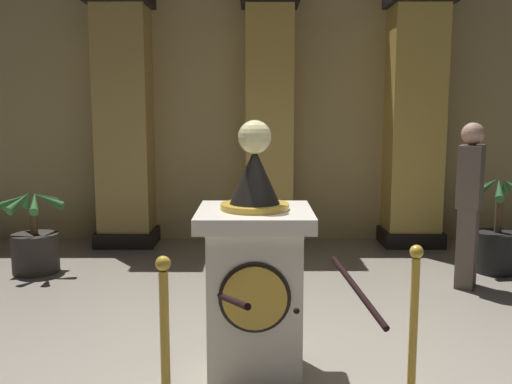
% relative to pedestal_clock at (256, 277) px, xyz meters
% --- Properties ---
extents(back_wall, '(10.47, 0.16, 3.44)m').
position_rel_pedestal_clock_xyz_m(back_wall, '(0.18, 4.28, 1.02)').
color(back_wall, tan).
rests_on(back_wall, ground_plane).
extents(pedestal_clock, '(0.75, 0.75, 1.74)m').
position_rel_pedestal_clock_xyz_m(pedestal_clock, '(0.00, 0.00, 0.00)').
color(pedestal_clock, silver).
rests_on(pedestal_clock, ground_plane).
extents(stanchion_near, '(0.24, 0.24, 1.06)m').
position_rel_pedestal_clock_xyz_m(stanchion_near, '(-0.47, -0.84, -0.32)').
color(stanchion_near, gold).
rests_on(stanchion_near, ground_plane).
extents(stanchion_far, '(0.24, 0.24, 1.03)m').
position_rel_pedestal_clock_xyz_m(stanchion_far, '(0.94, -0.49, -0.33)').
color(stanchion_far, gold).
rests_on(stanchion_far, ground_plane).
extents(velvet_rope, '(0.92, 0.90, 0.22)m').
position_rel_pedestal_clock_xyz_m(velvet_rope, '(0.23, -0.66, 0.09)').
color(velvet_rope, black).
extents(column_left, '(0.82, 0.82, 3.30)m').
position_rel_pedestal_clock_xyz_m(column_left, '(-1.74, 3.95, 0.94)').
color(column_left, black).
rests_on(column_left, ground_plane).
extents(column_right, '(0.82, 0.82, 3.30)m').
position_rel_pedestal_clock_xyz_m(column_right, '(2.11, 3.95, 0.94)').
color(column_right, black).
rests_on(column_right, ground_plane).
extents(column_centre_rear, '(0.74, 0.74, 3.30)m').
position_rel_pedestal_clock_xyz_m(column_centre_rear, '(0.18, 3.95, 0.94)').
color(column_centre_rear, black).
rests_on(column_centre_rear, ground_plane).
extents(potted_palm_left, '(0.71, 0.65, 0.98)m').
position_rel_pedestal_clock_xyz_m(potted_palm_left, '(-2.47, 2.53, -0.38)').
color(potted_palm_left, '#2D2823').
rests_on(potted_palm_left, ground_plane).
extents(potted_palm_right, '(0.69, 0.64, 1.12)m').
position_rel_pedestal_clock_xyz_m(potted_palm_right, '(2.71, 2.53, -0.34)').
color(potted_palm_right, black).
rests_on(potted_palm_right, ground_plane).
extents(bystander_guest, '(0.36, 0.42, 1.69)m').
position_rel_pedestal_clock_xyz_m(bystander_guest, '(2.17, 1.99, 0.20)').
color(bystander_guest, brown).
rests_on(bystander_guest, ground_plane).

